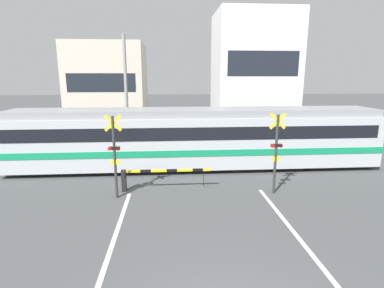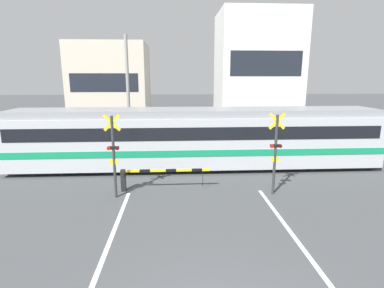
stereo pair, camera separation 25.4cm
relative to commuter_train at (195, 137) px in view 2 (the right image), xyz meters
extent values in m
cube|color=#5B564C|center=(-0.25, -0.72, -1.67)|extent=(50.00, 0.10, 0.08)
cube|color=#5B564C|center=(-0.25, 0.72, -1.67)|extent=(50.00, 0.10, 0.08)
cube|color=white|center=(2.57, -9.43, -1.70)|extent=(0.14, 11.77, 0.01)
cube|color=#B7BCC1|center=(0.00, 0.00, -0.18)|extent=(19.23, 2.68, 2.60)
cube|color=gray|center=(0.00, 0.00, 1.30)|extent=(19.04, 2.36, 0.36)
cube|color=#148C59|center=(0.00, 0.00, -0.57)|extent=(19.25, 2.74, 0.32)
cube|color=black|center=(0.00, 0.00, 0.40)|extent=(18.46, 2.72, 0.64)
cube|color=black|center=(-9.62, 0.00, 0.40)|extent=(0.03, 1.88, 0.80)
cylinder|color=black|center=(-5.96, -0.72, -1.33)|extent=(0.76, 0.12, 0.76)
cylinder|color=black|center=(-5.96, 0.72, -1.33)|extent=(0.76, 0.12, 0.76)
cylinder|color=black|center=(5.96, -0.72, -1.33)|extent=(0.76, 0.12, 0.76)
cylinder|color=black|center=(5.96, 0.72, -1.33)|extent=(0.76, 0.12, 0.76)
cube|color=black|center=(-3.32, -3.24, -1.23)|extent=(0.20, 0.20, 0.96)
cube|color=yellow|center=(-1.45, -3.24, -0.82)|extent=(3.72, 0.09, 0.09)
cube|color=black|center=(-2.38, -3.24, -0.82)|extent=(0.45, 0.10, 0.10)
cube|color=black|center=(-1.27, -3.24, -0.82)|extent=(0.45, 0.10, 0.10)
cube|color=black|center=(-0.15, -3.24, -0.82)|extent=(0.45, 0.10, 0.10)
cylinder|color=black|center=(0.11, -3.24, -1.22)|extent=(0.02, 0.02, 0.71)
cube|color=black|center=(2.82, 2.92, -1.23)|extent=(0.20, 0.20, 0.96)
cube|color=yellow|center=(0.95, 2.92, -0.82)|extent=(3.72, 0.09, 0.09)
cube|color=black|center=(1.88, 2.92, -0.82)|extent=(0.45, 0.10, 0.10)
cube|color=black|center=(0.77, 2.92, -0.82)|extent=(0.45, 0.10, 0.10)
cube|color=black|center=(-0.35, 2.92, -0.82)|extent=(0.45, 0.10, 0.10)
cylinder|color=black|center=(-0.61, 2.92, -1.22)|extent=(0.02, 0.02, 0.71)
cylinder|color=#333333|center=(-3.52, -3.92, -0.03)|extent=(0.11, 0.11, 3.35)
cube|color=yellow|center=(-3.52, -3.92, 1.38)|extent=(0.68, 0.04, 0.68)
cube|color=yellow|center=(-3.52, -3.92, 1.38)|extent=(0.68, 0.04, 0.68)
cube|color=black|center=(-3.52, -3.92, 0.37)|extent=(0.44, 0.12, 0.12)
cylinder|color=red|center=(-3.69, -4.00, 0.37)|extent=(0.15, 0.03, 0.15)
cylinder|color=#4C0C0C|center=(-3.35, -4.00, 0.37)|extent=(0.15, 0.03, 0.15)
cube|color=yellow|center=(-3.52, -3.94, -0.20)|extent=(0.32, 0.03, 0.20)
cylinder|color=#333333|center=(3.02, -3.92, -0.03)|extent=(0.11, 0.11, 3.35)
cube|color=yellow|center=(3.02, -3.92, 1.38)|extent=(0.68, 0.04, 0.68)
cube|color=yellow|center=(3.02, -3.92, 1.38)|extent=(0.68, 0.04, 0.68)
cube|color=black|center=(3.02, -3.92, 0.37)|extent=(0.44, 0.12, 0.12)
cylinder|color=red|center=(2.85, -4.00, 0.37)|extent=(0.15, 0.03, 0.15)
cylinder|color=#4C0C0C|center=(3.19, -4.00, 0.37)|extent=(0.15, 0.03, 0.15)
cube|color=yellow|center=(3.02, -3.94, -0.20)|extent=(0.32, 0.03, 0.20)
cylinder|color=#23232D|center=(1.03, 6.50, -1.33)|extent=(0.13, 0.13, 0.76)
cylinder|color=#23232D|center=(1.17, 6.50, -1.33)|extent=(0.13, 0.13, 0.76)
cube|color=#386647|center=(1.10, 6.50, -0.64)|extent=(0.38, 0.22, 0.60)
sphere|color=tan|center=(1.10, 6.50, -0.23)|extent=(0.21, 0.21, 0.21)
cube|color=beige|center=(-7.13, 14.16, 2.22)|extent=(6.92, 6.23, 7.86)
cube|color=#1E232D|center=(-7.13, 11.03, 2.62)|extent=(5.81, 0.03, 1.57)
cube|color=white|center=(6.96, 14.16, 3.71)|extent=(7.58, 6.23, 10.83)
cube|color=#1E232D|center=(6.96, 11.03, 4.25)|extent=(6.37, 0.03, 2.17)
cylinder|color=gray|center=(-4.27, 5.42, 2.08)|extent=(0.22, 0.22, 7.57)
camera|label=1|loc=(-1.31, -15.55, 3.12)|focal=28.00mm
camera|label=2|loc=(-1.06, -15.57, 3.12)|focal=28.00mm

